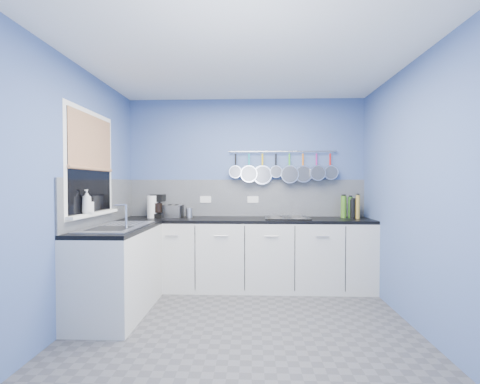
# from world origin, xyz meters

# --- Properties ---
(floor) EXTENTS (3.20, 3.00, 0.02)m
(floor) POSITION_xyz_m (0.00, 0.00, -0.01)
(floor) COLOR #47474C
(floor) RESTS_ON ground
(ceiling) EXTENTS (3.20, 3.00, 0.02)m
(ceiling) POSITION_xyz_m (0.00, 0.00, 2.51)
(ceiling) COLOR white
(ceiling) RESTS_ON ground
(wall_back) EXTENTS (3.20, 0.02, 2.50)m
(wall_back) POSITION_xyz_m (0.00, 1.51, 1.25)
(wall_back) COLOR #455C94
(wall_back) RESTS_ON ground
(wall_front) EXTENTS (3.20, 0.02, 2.50)m
(wall_front) POSITION_xyz_m (0.00, -1.51, 1.25)
(wall_front) COLOR #455C94
(wall_front) RESTS_ON ground
(wall_left) EXTENTS (0.02, 3.00, 2.50)m
(wall_left) POSITION_xyz_m (-1.61, 0.00, 1.25)
(wall_left) COLOR #455C94
(wall_left) RESTS_ON ground
(wall_right) EXTENTS (0.02, 3.00, 2.50)m
(wall_right) POSITION_xyz_m (1.61, 0.00, 1.25)
(wall_right) COLOR #455C94
(wall_right) RESTS_ON ground
(backsplash_back) EXTENTS (3.20, 0.02, 0.50)m
(backsplash_back) POSITION_xyz_m (0.00, 1.49, 1.15)
(backsplash_back) COLOR gray
(backsplash_back) RESTS_ON wall_back
(backsplash_left) EXTENTS (0.02, 1.80, 0.50)m
(backsplash_left) POSITION_xyz_m (-1.59, 0.60, 1.15)
(backsplash_left) COLOR gray
(backsplash_left) RESTS_ON wall_left
(cabinet_run_back) EXTENTS (3.20, 0.60, 0.86)m
(cabinet_run_back) POSITION_xyz_m (0.00, 1.20, 0.43)
(cabinet_run_back) COLOR beige
(cabinet_run_back) RESTS_ON ground
(worktop_back) EXTENTS (3.20, 0.60, 0.04)m
(worktop_back) POSITION_xyz_m (0.00, 1.20, 0.88)
(worktop_back) COLOR black
(worktop_back) RESTS_ON cabinet_run_back
(cabinet_run_left) EXTENTS (0.60, 1.20, 0.86)m
(cabinet_run_left) POSITION_xyz_m (-1.30, 0.30, 0.43)
(cabinet_run_left) COLOR beige
(cabinet_run_left) RESTS_ON ground
(worktop_left) EXTENTS (0.60, 1.20, 0.04)m
(worktop_left) POSITION_xyz_m (-1.30, 0.30, 0.88)
(worktop_left) COLOR black
(worktop_left) RESTS_ON cabinet_run_left
(window_frame) EXTENTS (0.01, 1.00, 1.10)m
(window_frame) POSITION_xyz_m (-1.58, 0.30, 1.55)
(window_frame) COLOR white
(window_frame) RESTS_ON wall_left
(window_glass) EXTENTS (0.01, 0.90, 1.00)m
(window_glass) POSITION_xyz_m (-1.57, 0.30, 1.55)
(window_glass) COLOR black
(window_glass) RESTS_ON wall_left
(bamboo_blind) EXTENTS (0.01, 0.90, 0.55)m
(bamboo_blind) POSITION_xyz_m (-1.56, 0.30, 1.77)
(bamboo_blind) COLOR #AD7A59
(bamboo_blind) RESTS_ON wall_left
(window_sill) EXTENTS (0.10, 0.98, 0.03)m
(window_sill) POSITION_xyz_m (-1.55, 0.30, 1.04)
(window_sill) COLOR white
(window_sill) RESTS_ON wall_left
(sink_unit) EXTENTS (0.50, 0.95, 0.01)m
(sink_unit) POSITION_xyz_m (-1.30, 0.30, 0.90)
(sink_unit) COLOR silver
(sink_unit) RESTS_ON worktop_left
(mixer_tap) EXTENTS (0.12, 0.08, 0.26)m
(mixer_tap) POSITION_xyz_m (-1.14, 0.12, 1.03)
(mixer_tap) COLOR silver
(mixer_tap) RESTS_ON worktop_left
(socket_left) EXTENTS (0.15, 0.01, 0.09)m
(socket_left) POSITION_xyz_m (-0.55, 1.48, 1.13)
(socket_left) COLOR white
(socket_left) RESTS_ON backsplash_back
(socket_right) EXTENTS (0.15, 0.01, 0.09)m
(socket_right) POSITION_xyz_m (0.10, 1.48, 1.13)
(socket_right) COLOR white
(socket_right) RESTS_ON backsplash_back
(pot_rail) EXTENTS (1.45, 0.02, 0.02)m
(pot_rail) POSITION_xyz_m (0.50, 1.45, 1.78)
(pot_rail) COLOR silver
(pot_rail) RESTS_ON wall_back
(soap_bottle_a) EXTENTS (0.10, 0.10, 0.24)m
(soap_bottle_a) POSITION_xyz_m (-1.53, 0.12, 1.17)
(soap_bottle_a) COLOR white
(soap_bottle_a) RESTS_ON window_sill
(soap_bottle_b) EXTENTS (0.10, 0.10, 0.17)m
(soap_bottle_b) POSITION_xyz_m (-1.53, 0.15, 1.14)
(soap_bottle_b) COLOR white
(soap_bottle_b) RESTS_ON window_sill
(paper_towel) EXTENTS (0.14, 0.14, 0.29)m
(paper_towel) POSITION_xyz_m (-1.21, 1.21, 1.05)
(paper_towel) COLOR white
(paper_towel) RESTS_ON worktop_back
(coffee_maker) EXTENTS (0.19, 0.20, 0.30)m
(coffee_maker) POSITION_xyz_m (-1.15, 1.25, 1.05)
(coffee_maker) COLOR black
(coffee_maker) RESTS_ON worktop_back
(toaster) EXTENTS (0.28, 0.21, 0.16)m
(toaster) POSITION_xyz_m (-0.95, 1.28, 0.98)
(toaster) COLOR silver
(toaster) RESTS_ON worktop_back
(canister) EXTENTS (0.09, 0.09, 0.12)m
(canister) POSITION_xyz_m (-0.73, 1.26, 0.96)
(canister) COLOR silver
(canister) RESTS_ON worktop_back
(hob) EXTENTS (0.57, 0.50, 0.01)m
(hob) POSITION_xyz_m (0.53, 1.23, 0.91)
(hob) COLOR black
(hob) RESTS_ON worktop_back
(pan_0) EXTENTS (0.17, 0.10, 0.36)m
(pan_0) POSITION_xyz_m (-0.13, 1.44, 1.60)
(pan_0) COLOR silver
(pan_0) RESTS_ON pot_rail
(pan_1) EXTENTS (0.23, 0.12, 0.42)m
(pan_1) POSITION_xyz_m (0.05, 1.44, 1.57)
(pan_1) COLOR silver
(pan_1) RESTS_ON pot_rail
(pan_2) EXTENTS (0.25, 0.06, 0.44)m
(pan_2) POSITION_xyz_m (0.23, 1.44, 1.56)
(pan_2) COLOR silver
(pan_2) RESTS_ON pot_rail
(pan_3) EXTENTS (0.17, 0.07, 0.36)m
(pan_3) POSITION_xyz_m (0.41, 1.44, 1.60)
(pan_3) COLOR silver
(pan_3) RESTS_ON pot_rail
(pan_4) EXTENTS (0.24, 0.10, 0.43)m
(pan_4) POSITION_xyz_m (0.59, 1.44, 1.56)
(pan_4) COLOR silver
(pan_4) RESTS_ON pot_rail
(pan_5) EXTENTS (0.23, 0.08, 0.42)m
(pan_5) POSITION_xyz_m (0.77, 1.44, 1.57)
(pan_5) COLOR silver
(pan_5) RESTS_ON pot_rail
(pan_6) EXTENTS (0.21, 0.13, 0.40)m
(pan_6) POSITION_xyz_m (0.95, 1.44, 1.58)
(pan_6) COLOR silver
(pan_6) RESTS_ON pot_rail
(pan_7) EXTENTS (0.19, 0.08, 0.38)m
(pan_7) POSITION_xyz_m (1.14, 1.44, 1.59)
(pan_7) COLOR silver
(pan_7) RESTS_ON pot_rail
(condiment_0) EXTENTS (0.06, 0.06, 0.24)m
(condiment_0) POSITION_xyz_m (1.43, 1.33, 1.02)
(condiment_0) COLOR brown
(condiment_0) RESTS_ON worktop_back
(condiment_1) EXTENTS (0.06, 0.06, 0.27)m
(condiment_1) POSITION_xyz_m (1.38, 1.33, 1.04)
(condiment_1) COLOR #265919
(condiment_1) RESTS_ON worktop_back
(condiment_2) EXTENTS (0.07, 0.07, 0.29)m
(condiment_2) POSITION_xyz_m (1.28, 1.32, 1.04)
(condiment_2) COLOR #3F721E
(condiment_2) RESTS_ON worktop_back
(condiment_3) EXTENTS (0.05, 0.05, 0.30)m
(condiment_3) POSITION_xyz_m (1.43, 1.21, 1.05)
(condiment_3) COLOR olive
(condiment_3) RESTS_ON worktop_back
(condiment_4) EXTENTS (0.07, 0.07, 0.24)m
(condiment_4) POSITION_xyz_m (1.38, 1.23, 1.02)
(condiment_4) COLOR black
(condiment_4) RESTS_ON worktop_back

